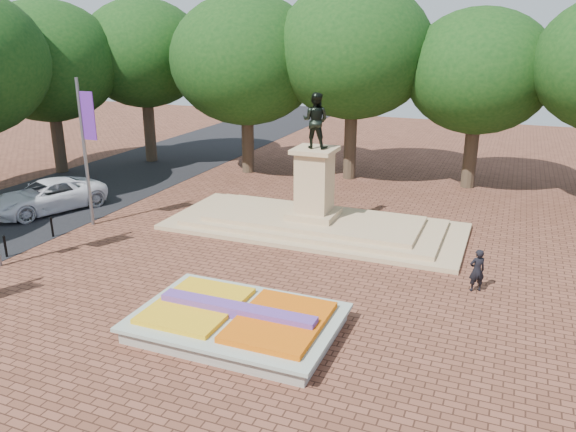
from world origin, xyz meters
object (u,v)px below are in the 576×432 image
(flower_bed, at_px, (238,321))
(pedestrian, at_px, (477,270))
(van, at_px, (47,196))
(monument, at_px, (314,211))

(flower_bed, bearing_deg, pedestrian, 41.19)
(flower_bed, relative_size, van, 1.08)
(van, bearing_deg, flower_bed, -5.07)
(monument, distance_m, van, 14.04)
(pedestrian, bearing_deg, flower_bed, 13.15)
(monument, bearing_deg, flower_bed, -84.13)
(flower_bed, xyz_separation_m, pedestrian, (6.68, 5.85, 0.43))
(flower_bed, distance_m, pedestrian, 8.89)
(flower_bed, bearing_deg, van, 153.60)
(flower_bed, relative_size, monument, 0.45)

